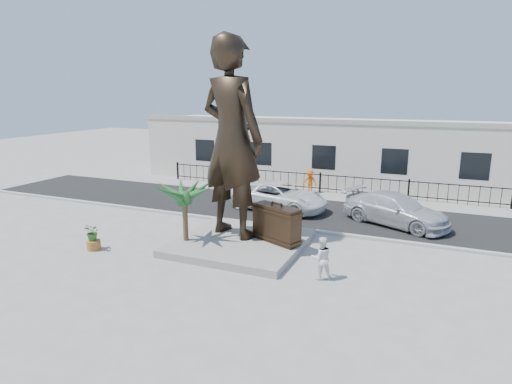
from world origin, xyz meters
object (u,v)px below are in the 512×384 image
statue (232,139)px  car_white (279,196)px  suitcase (276,224)px  tourist (321,258)px

statue → car_white: (0.10, 5.60, -3.73)m
statue → car_white: size_ratio=1.53×
car_white → suitcase: bearing=-152.9°
car_white → statue: bearing=-173.0°
suitcase → tourist: 3.36m
statue → car_white: statue is taller
suitcase → tourist: bearing=-17.7°
suitcase → car_white: 6.10m
tourist → car_white: 9.17m
statue → suitcase: (2.09, -0.16, -3.44)m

